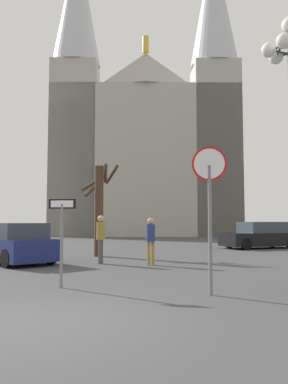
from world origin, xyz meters
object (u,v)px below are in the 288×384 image
object	(u,v)px
parked_car_far_black	(260,236)
pedestrian_standing	(101,234)
parked_car_near_navy	(13,244)
one_way_arrow_sign	(62,231)
pedestrian_walking	(151,236)
bare_tree	(99,207)
stop_sign	(210,191)
cathedral	(145,139)

from	to	relation	value
parked_car_far_black	pedestrian_standing	world-z (taller)	pedestrian_standing
pedestrian_standing	parked_car_near_navy	bearing A→B (deg)	-176.40
one_way_arrow_sign	parked_car_far_black	xyz separation A→B (m)	(6.94, 14.45, -0.62)
pedestrian_walking	bare_tree	bearing A→B (deg)	129.92
bare_tree	pedestrian_standing	world-z (taller)	bare_tree
one_way_arrow_sign	pedestrian_walking	distance (m)	5.26
pedestrian_walking	pedestrian_standing	distance (m)	1.88
stop_sign	bare_tree	world-z (taller)	bare_tree
stop_sign	bare_tree	size ratio (longest dim) A/B	0.76
one_way_arrow_sign	pedestrian_walking	xyz separation A→B (m)	(1.57, 5.01, -0.32)
bare_tree	parked_car_far_black	distance (m)	10.30
one_way_arrow_sign	pedestrian_standing	bearing A→B (deg)	93.27
one_way_arrow_sign	parked_car_near_navy	size ratio (longest dim) A/B	0.49
parked_car_far_black	one_way_arrow_sign	bearing A→B (deg)	-115.66
stop_sign	parked_car_far_black	xyz separation A→B (m)	(3.50, 14.94, -1.49)
stop_sign	pedestrian_standing	size ratio (longest dim) A/B	1.79
one_way_arrow_sign	bare_tree	xyz separation A→B (m)	(-1.10, 8.21, 0.87)
stop_sign	pedestrian_walking	distance (m)	5.93
stop_sign	parked_car_far_black	distance (m)	15.42
bare_tree	pedestrian_standing	xyz separation A→B (m)	(0.81, -3.01, -1.12)
parked_car_near_navy	pedestrian_walking	size ratio (longest dim) A/B	2.54
cathedral	bare_tree	xyz separation A→B (m)	(1.15, -26.38, -8.71)
parked_car_near_navy	pedestrian_walking	distance (m)	5.16
parked_car_near_navy	parked_car_far_black	distance (m)	14.16
pedestrian_standing	stop_sign	bearing A→B (deg)	-56.64
cathedral	bare_tree	size ratio (longest dim) A/B	8.17
stop_sign	parked_car_far_black	bearing A→B (deg)	76.82
bare_tree	pedestrian_walking	world-z (taller)	bare_tree
cathedral	parked_car_near_navy	xyz separation A→B (m)	(-1.33, -29.60, -10.21)
stop_sign	bare_tree	bearing A→B (deg)	117.62
cathedral	bare_tree	world-z (taller)	cathedral
parked_car_near_navy	pedestrian_walking	bearing A→B (deg)	0.24
cathedral	stop_sign	xyz separation A→B (m)	(5.70, -35.07, -8.71)
pedestrian_standing	cathedral	bearing A→B (deg)	93.81
parked_car_near_navy	pedestrian_walking	xyz separation A→B (m)	(5.15, 0.02, 0.31)
bare_tree	parked_car_near_navy	distance (m)	4.33
pedestrian_walking	stop_sign	bearing A→B (deg)	-71.18
bare_tree	pedestrian_walking	size ratio (longest dim) A/B	2.47
one_way_arrow_sign	pedestrian_standing	world-z (taller)	one_way_arrow_sign
pedestrian_standing	bare_tree	bearing A→B (deg)	105.00
parked_car_far_black	pedestrian_walking	distance (m)	10.87
bare_tree	pedestrian_walking	bearing A→B (deg)	-50.08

